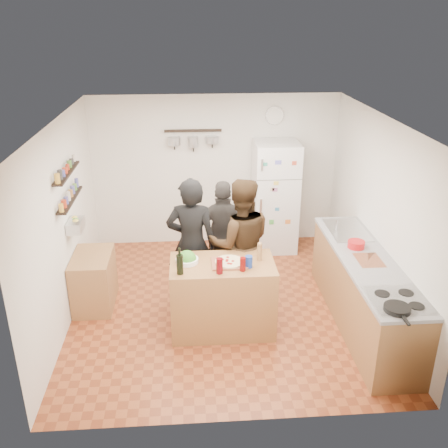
{
  "coord_description": "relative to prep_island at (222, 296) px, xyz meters",
  "views": [
    {
      "loc": [
        -0.43,
        -5.79,
        3.66
      ],
      "look_at": [
        0.0,
        0.1,
        1.15
      ],
      "focal_mm": 40.0,
      "sensor_mm": 36.0,
      "label": 1
    }
  ],
  "objects": [
    {
      "name": "stove_top",
      "position": [
        1.76,
        -0.97,
        0.46
      ],
      "size": [
        0.6,
        0.62,
        0.02
      ],
      "primitive_type": "cube",
      "color": "white",
      "rests_on": "counter_run"
    },
    {
      "name": "person_left",
      "position": [
        -0.36,
        0.59,
        0.44
      ],
      "size": [
        0.7,
        0.51,
        1.79
      ],
      "primitive_type": "imported",
      "rotation": [
        0.0,
        0.0,
        3.01
      ],
      "color": "black",
      "rests_on": "floor"
    },
    {
      "name": "pepper_mill",
      "position": [
        0.45,
        0.05,
        0.55
      ],
      "size": [
        0.06,
        0.06,
        0.19
      ],
      "primitive_type": "cylinder",
      "color": "olive",
      "rests_on": "prep_island"
    },
    {
      "name": "produce_basket",
      "position": [
        -1.84,
        0.73,
        0.69
      ],
      "size": [
        0.18,
        0.35,
        0.14
      ],
      "primitive_type": "cube",
      "color": "silver",
      "rests_on": "left_wall"
    },
    {
      "name": "side_table",
      "position": [
        -1.68,
        0.68,
        -0.09
      ],
      "size": [
        0.5,
        0.8,
        0.73
      ],
      "primitive_type": "cube",
      "color": "#9E7142",
      "rests_on": "floor"
    },
    {
      "name": "cutting_board",
      "position": [
        1.76,
        -0.07,
        0.46
      ],
      "size": [
        0.3,
        0.4,
        0.02
      ],
      "primitive_type": "cube",
      "color": "#945336",
      "rests_on": "counter_run"
    },
    {
      "name": "room_shell",
      "position": [
        0.06,
        0.92,
        0.79
      ],
      "size": [
        4.2,
        4.2,
        4.2
      ],
      "color": "brown",
      "rests_on": "ground"
    },
    {
      "name": "counter_run",
      "position": [
        1.76,
        -0.02,
        -0.01
      ],
      "size": [
        0.63,
        2.63,
        0.9
      ],
      "primitive_type": "cube",
      "color": "#9E7042",
      "rests_on": "floor"
    },
    {
      "name": "salt_canister",
      "position": [
        0.3,
        -0.12,
        0.53
      ],
      "size": [
        0.09,
        0.09,
        0.14
      ],
      "primitive_type": "cylinder",
      "color": "navy",
      "rests_on": "prep_island"
    },
    {
      "name": "wall_clock",
      "position": [
        1.01,
        2.61,
        1.69
      ],
      "size": [
        0.3,
        0.03,
        0.3
      ],
      "primitive_type": "cylinder",
      "rotation": [
        1.57,
        0.0,
        0.0
      ],
      "color": "silver",
      "rests_on": "back_wall"
    },
    {
      "name": "wine_glass_near",
      "position": [
        -0.05,
        -0.24,
        0.55
      ],
      "size": [
        0.08,
        0.08,
        0.19
      ],
      "primitive_type": "cylinder",
      "color": "#57070C",
      "rests_on": "prep_island"
    },
    {
      "name": "sink",
      "position": [
        1.76,
        0.83,
        0.46
      ],
      "size": [
        0.5,
        0.8,
        0.03
      ],
      "primitive_type": "cube",
      "color": "silver",
      "rests_on": "counter_run"
    },
    {
      "name": "spice_shelf_lower",
      "position": [
        -1.87,
        0.73,
        1.04
      ],
      "size": [
        0.12,
        1.0,
        0.02
      ],
      "primitive_type": "cube",
      "color": "black",
      "rests_on": "left_wall"
    },
    {
      "name": "red_bowl",
      "position": [
        1.71,
        0.29,
        0.51
      ],
      "size": [
        0.21,
        0.21,
        0.09
      ],
      "primitive_type": "cylinder",
      "color": "red",
      "rests_on": "counter_run"
    },
    {
      "name": "skillet",
      "position": [
        1.66,
        -1.16,
        0.49
      ],
      "size": [
        0.27,
        0.27,
        0.05
      ],
      "primitive_type": "cylinder",
      "color": "black",
      "rests_on": "stove_top"
    },
    {
      "name": "salad_bowl",
      "position": [
        -0.42,
        0.05,
        0.48
      ],
      "size": [
        0.27,
        0.27,
        0.05
      ],
      "primitive_type": "cylinder",
      "color": "white",
      "rests_on": "prep_island"
    },
    {
      "name": "spice_shelf_upper",
      "position": [
        -1.87,
        0.73,
        1.4
      ],
      "size": [
        0.12,
        1.0,
        0.02
      ],
      "primitive_type": "cube",
      "color": "black",
      "rests_on": "left_wall"
    },
    {
      "name": "fridge",
      "position": [
        1.01,
        2.28,
        0.45
      ],
      "size": [
        0.7,
        0.68,
        1.8
      ],
      "primitive_type": "cube",
      "color": "white",
      "rests_on": "floor"
    },
    {
      "name": "prep_island",
      "position": [
        0.0,
        0.0,
        0.0
      ],
      "size": [
        1.25,
        0.72,
        0.91
      ],
      "primitive_type": "cube",
      "color": "olive",
      "rests_on": "floor"
    },
    {
      "name": "wine_bottle",
      "position": [
        -0.5,
        -0.22,
        0.57
      ],
      "size": [
        0.08,
        0.08,
        0.23
      ],
      "primitive_type": "cylinder",
      "color": "black",
      "rests_on": "prep_island"
    },
    {
      "name": "pizza",
      "position": [
        0.08,
        -0.02,
        0.48
      ],
      "size": [
        0.34,
        0.34,
        0.02
      ],
      "primitive_type": "cylinder",
      "color": "beige",
      "rests_on": "pizza_board"
    },
    {
      "name": "person_back",
      "position": [
        0.1,
        1.04,
        0.34
      ],
      "size": [
        0.96,
        0.47,
        1.59
      ],
      "primitive_type": "imported",
      "rotation": [
        0.0,
        0.0,
        3.05
      ],
      "color": "#2C2927",
      "rests_on": "floor"
    },
    {
      "name": "pizza_board",
      "position": [
        0.08,
        -0.02,
        0.47
      ],
      "size": [
        0.42,
        0.34,
        0.02
      ],
      "primitive_type": "cube",
      "color": "brown",
      "rests_on": "prep_island"
    },
    {
      "name": "pot_rack",
      "position": [
        -0.29,
        2.53,
        1.49
      ],
      "size": [
        0.9,
        0.04,
        0.04
      ],
      "primitive_type": "cube",
      "color": "black",
      "rests_on": "back_wall"
    },
    {
      "name": "person_center",
      "position": [
        0.27,
        0.57,
        0.43
      ],
      "size": [
        0.88,
        0.69,
        1.78
      ],
      "primitive_type": "imported",
      "rotation": [
        0.0,
        0.0,
        3.17
      ],
      "color": "black",
      "rests_on": "floor"
    },
    {
      "name": "wine_glass_far",
      "position": [
        0.22,
        -0.2,
        0.54
      ],
      "size": [
        0.07,
        0.07,
        0.16
      ],
      "primitive_type": "cylinder",
      "color": "#620908",
      "rests_on": "prep_island"
    }
  ]
}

